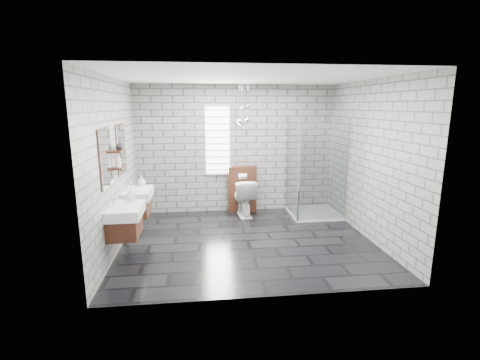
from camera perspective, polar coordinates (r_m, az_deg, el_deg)
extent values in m
cube|color=black|center=(6.05, 1.25, -10.00)|extent=(4.20, 3.60, 0.02)
cube|color=white|center=(5.62, 1.38, 16.63)|extent=(4.20, 3.60, 0.02)
cube|color=gray|center=(7.46, -0.63, 5.05)|extent=(4.20, 0.02, 2.70)
cube|color=gray|center=(3.93, 4.98, -1.42)|extent=(4.20, 0.02, 2.70)
cube|color=gray|center=(5.78, -19.90, 2.26)|extent=(0.02, 3.60, 2.70)
cube|color=gray|center=(6.33, 20.63, 3.00)|extent=(0.02, 3.60, 2.70)
cube|color=#462315|center=(5.38, -18.35, -7.15)|extent=(0.42, 0.62, 0.30)
cube|color=silver|center=(5.33, -16.26, -6.84)|extent=(0.02, 0.35, 0.01)
cube|color=white|center=(5.30, -18.25, -4.85)|extent=(0.47, 0.70, 0.15)
cylinder|color=silver|center=(5.30, -19.99, -3.46)|extent=(0.04, 0.04, 0.12)
cylinder|color=silver|center=(5.28, -19.50, -2.94)|extent=(0.10, 0.02, 0.02)
cube|color=white|center=(5.19, -21.16, 3.36)|extent=(0.03, 0.55, 0.80)
cube|color=#462315|center=(5.19, -21.29, 3.35)|extent=(0.01, 0.59, 0.84)
cube|color=#462315|center=(6.33, -16.56, -4.15)|extent=(0.42, 0.62, 0.30)
cube|color=silver|center=(6.29, -14.77, -3.86)|extent=(0.02, 0.35, 0.01)
cube|color=white|center=(6.27, -16.45, -2.17)|extent=(0.47, 0.70, 0.15)
cylinder|color=silver|center=(6.26, -17.92, -0.99)|extent=(0.04, 0.04, 0.12)
cylinder|color=silver|center=(6.24, -17.50, -0.54)|extent=(0.10, 0.02, 0.02)
cube|color=white|center=(6.17, -18.88, 4.79)|extent=(0.03, 0.55, 0.80)
cube|color=#462315|center=(6.17, -18.98, 4.79)|extent=(0.01, 0.59, 0.84)
cube|color=#462315|center=(5.72, -19.21, 1.91)|extent=(0.14, 0.30, 0.03)
cube|color=#462315|center=(5.68, -19.39, 4.49)|extent=(0.14, 0.30, 0.03)
cube|color=white|center=(7.38, -3.72, 6.52)|extent=(0.50, 0.02, 1.40)
cube|color=silver|center=(7.33, -3.79, 12.11)|extent=(0.56, 0.04, 0.04)
cube|color=silver|center=(7.47, -3.64, 1.00)|extent=(0.56, 0.04, 0.04)
cube|color=silver|center=(7.45, -3.65, 1.67)|extent=(0.48, 0.01, 0.02)
cube|color=silver|center=(7.42, -3.66, 2.73)|extent=(0.48, 0.01, 0.02)
cube|color=silver|center=(7.40, -3.67, 3.80)|extent=(0.48, 0.01, 0.02)
cube|color=silver|center=(7.38, -3.69, 4.88)|extent=(0.48, 0.01, 0.02)
cube|color=silver|center=(7.37, -3.70, 5.96)|extent=(0.48, 0.01, 0.02)
cube|color=silver|center=(7.35, -3.72, 7.04)|extent=(0.48, 0.01, 0.02)
cube|color=silver|center=(7.34, -3.73, 8.13)|extent=(0.48, 0.01, 0.02)
cube|color=silver|center=(7.33, -3.75, 9.22)|extent=(0.48, 0.01, 0.02)
cube|color=silver|center=(7.33, -3.76, 10.32)|extent=(0.48, 0.01, 0.03)
cube|color=silver|center=(7.33, -3.78, 11.41)|extent=(0.48, 0.01, 0.03)
cube|color=#462315|center=(7.52, 0.34, -1.48)|extent=(0.60, 0.20, 1.00)
cube|color=silver|center=(7.35, 0.45, 0.60)|extent=(0.18, 0.01, 0.12)
cube|color=white|center=(7.59, 11.97, -5.30)|extent=(1.00, 1.00, 0.06)
cube|color=silver|center=(6.90, 13.61, 1.45)|extent=(1.00, 0.01, 2.00)
cube|color=silver|center=(7.21, 8.62, 2.10)|extent=(0.01, 1.00, 2.00)
cube|color=silver|center=(6.75, 9.71, 1.38)|extent=(0.03, 0.03, 2.00)
cube|color=silver|center=(7.08, 17.26, 1.51)|extent=(0.03, 0.03, 2.00)
cylinder|color=silver|center=(7.68, 14.96, 2.97)|extent=(0.02, 0.02, 1.80)
cylinder|color=silver|center=(7.57, 14.77, 9.85)|extent=(0.14, 0.14, 0.02)
sphere|color=silver|center=(6.87, -0.09, 9.63)|extent=(0.09, 0.09, 0.09)
cylinder|color=silver|center=(6.86, -0.09, 12.86)|extent=(0.01, 0.01, 0.69)
sphere|color=silver|center=(6.94, 1.20, 9.87)|extent=(0.09, 0.09, 0.09)
cylinder|color=silver|center=(6.93, 1.22, 12.96)|extent=(0.01, 0.01, 0.66)
sphere|color=silver|center=(7.06, 0.38, 11.84)|extent=(0.09, 0.09, 0.09)
cylinder|color=silver|center=(7.06, 0.39, 13.91)|extent=(0.01, 0.01, 0.42)
sphere|color=silver|center=(7.02, 0.20, 9.32)|extent=(0.09, 0.09, 0.09)
cylinder|color=silver|center=(7.01, 0.21, 12.67)|extent=(0.01, 0.01, 0.73)
sphere|color=silver|center=(7.05, 1.32, 12.10)|extent=(0.09, 0.09, 0.09)
cylinder|color=silver|center=(7.06, 1.33, 14.05)|extent=(0.01, 0.01, 0.39)
imported|color=white|center=(7.30, 0.58, -2.82)|extent=(0.49, 0.79, 0.77)
imported|color=#B2B2B2|center=(5.50, -17.44, -2.25)|extent=(0.12, 0.13, 0.21)
imported|color=#B2B2B2|center=(6.49, -15.87, -0.15)|extent=(0.17, 0.17, 0.18)
imported|color=#B2B2B2|center=(5.60, -19.41, 3.08)|extent=(0.09, 0.10, 0.24)
imported|color=#B2B2B2|center=(5.72, -19.23, 5.28)|extent=(0.12, 0.12, 0.11)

